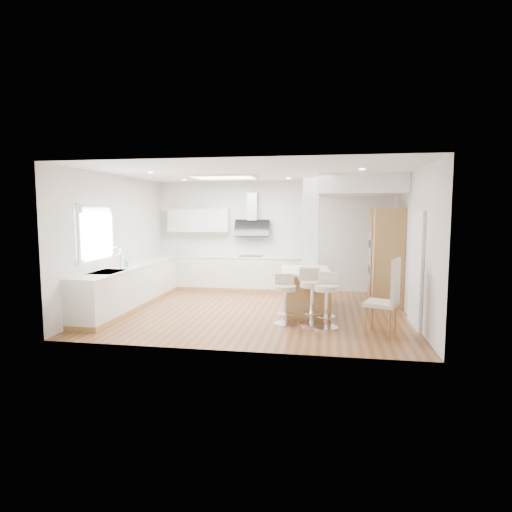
% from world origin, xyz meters
% --- Properties ---
extents(ground, '(6.00, 6.00, 0.00)m').
position_xyz_m(ground, '(0.00, 0.00, 0.00)').
color(ground, brown).
rests_on(ground, ground).
extents(ceiling, '(6.00, 5.00, 0.02)m').
position_xyz_m(ceiling, '(0.00, 0.00, 0.00)').
color(ceiling, white).
rests_on(ceiling, ground).
extents(wall_back, '(6.00, 0.04, 2.80)m').
position_xyz_m(wall_back, '(0.00, 2.50, 1.40)').
color(wall_back, silver).
rests_on(wall_back, ground).
extents(wall_left, '(0.04, 5.00, 2.80)m').
position_xyz_m(wall_left, '(-3.00, 0.00, 1.40)').
color(wall_left, silver).
rests_on(wall_left, ground).
extents(wall_right, '(0.04, 5.00, 2.80)m').
position_xyz_m(wall_right, '(3.00, 0.00, 1.40)').
color(wall_right, silver).
rests_on(wall_right, ground).
extents(skylight, '(4.10, 2.10, 0.06)m').
position_xyz_m(skylight, '(-0.79, 0.60, 2.77)').
color(skylight, white).
rests_on(skylight, ground).
extents(window_left, '(0.06, 1.28, 1.07)m').
position_xyz_m(window_left, '(-2.96, -0.90, 1.69)').
color(window_left, white).
rests_on(window_left, ground).
extents(doorway_right, '(0.05, 1.00, 2.10)m').
position_xyz_m(doorway_right, '(2.97, -0.60, 1.00)').
color(doorway_right, '#4C443B').
rests_on(doorway_right, ground).
extents(counter_left, '(0.63, 4.50, 1.35)m').
position_xyz_m(counter_left, '(-2.70, 0.23, 0.46)').
color(counter_left, '#A57C46').
rests_on(counter_left, ground).
extents(counter_back, '(3.62, 0.63, 2.50)m').
position_xyz_m(counter_back, '(-0.91, 2.22, 0.70)').
color(counter_back, '#A57C46').
rests_on(counter_back, ground).
extents(pillar, '(0.35, 0.35, 2.80)m').
position_xyz_m(pillar, '(1.05, 0.95, 1.40)').
color(pillar, white).
rests_on(pillar, ground).
extents(soffit, '(1.78, 2.20, 0.40)m').
position_xyz_m(soffit, '(2.10, 1.40, 2.60)').
color(soffit, white).
rests_on(soffit, ground).
extents(oven_column, '(0.63, 1.21, 2.10)m').
position_xyz_m(oven_column, '(2.68, 1.23, 1.05)').
color(oven_column, '#A57C46').
rests_on(oven_column, ground).
extents(peninsula, '(1.12, 1.54, 0.94)m').
position_xyz_m(peninsula, '(0.99, 0.07, 0.44)').
color(peninsula, '#A57C46').
rests_on(peninsula, ground).
extents(bar_stool_a, '(0.49, 0.49, 0.91)m').
position_xyz_m(bar_stool_a, '(0.68, -0.90, 0.51)').
color(bar_stool_a, silver).
rests_on(bar_stool_a, ground).
extents(bar_stool_b, '(0.59, 0.59, 1.01)m').
position_xyz_m(bar_stool_b, '(1.15, -0.81, 0.57)').
color(bar_stool_b, silver).
rests_on(bar_stool_b, ground).
extents(bar_stool_c, '(0.53, 0.53, 0.97)m').
position_xyz_m(bar_stool_c, '(1.42, -1.03, 0.55)').
color(bar_stool_c, silver).
rests_on(bar_stool_c, ground).
extents(dining_chair, '(0.64, 0.64, 1.28)m').
position_xyz_m(dining_chair, '(2.41, -1.29, 0.68)').
color(dining_chair, beige).
rests_on(dining_chair, ground).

